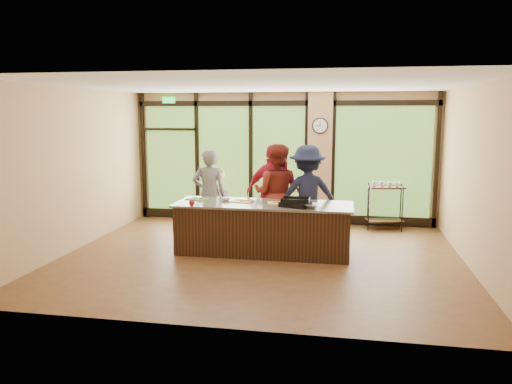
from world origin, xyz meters
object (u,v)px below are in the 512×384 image
at_px(cook_left, 209,194).
at_px(flower_stand, 215,208).
at_px(roasting_pan, 296,204).
at_px(cook_right, 307,195).
at_px(island_base, 263,229).
at_px(bar_cart, 385,201).

bearing_deg(cook_left, flower_stand, -98.04).
bearing_deg(flower_stand, roasting_pan, -33.98).
bearing_deg(roasting_pan, flower_stand, 153.60).
bearing_deg(roasting_pan, cook_right, 104.03).
height_order(roasting_pan, flower_stand, roasting_pan).
relative_size(roasting_pan, flower_stand, 0.58).
distance_m(island_base, bar_cart, 3.28).
height_order(cook_right, flower_stand, cook_right).
height_order(cook_right, roasting_pan, cook_right).
xyz_separation_m(island_base, roasting_pan, (0.60, -0.22, 0.52)).
xyz_separation_m(island_base, cook_left, (-1.26, 0.85, 0.47)).
xyz_separation_m(island_base, bar_cart, (2.31, 2.32, 0.19)).
height_order(cook_left, cook_right, cook_right).
xyz_separation_m(roasting_pan, flower_stand, (-2.04, 2.20, -0.55)).
bearing_deg(island_base, cook_right, 48.41).
xyz_separation_m(cook_left, roasting_pan, (1.86, -1.07, 0.05)).
distance_m(cook_left, cook_right, 1.98).
height_order(cook_right, bar_cart, cook_right).
distance_m(island_base, flower_stand, 2.45).
bearing_deg(cook_right, roasting_pan, 69.59).
xyz_separation_m(roasting_pan, bar_cart, (1.70, 2.54, -0.33)).
relative_size(island_base, flower_stand, 3.72).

